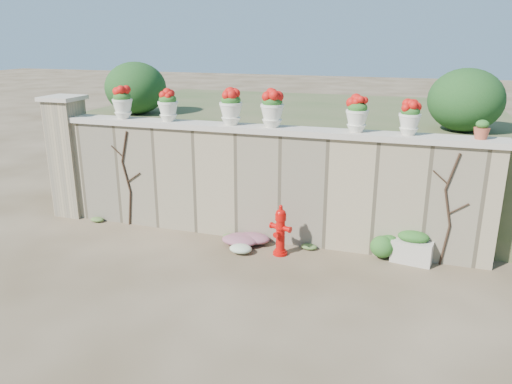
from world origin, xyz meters
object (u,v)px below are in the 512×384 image
(planter_box, at_px, (412,248))
(terracotta_pot, at_px, (482,130))
(urn_pot_0, at_px, (122,103))
(fire_hydrant, at_px, (280,230))

(planter_box, xyz_separation_m, terracotta_pot, (0.84, 0.25, 1.98))
(terracotta_pot, bearing_deg, urn_pot_0, 180.00)
(terracotta_pot, bearing_deg, fire_hydrant, -167.63)
(planter_box, bearing_deg, terracotta_pot, 25.48)
(planter_box, xyz_separation_m, urn_pot_0, (-5.52, 0.25, 2.14))
(planter_box, relative_size, terracotta_pot, 2.44)
(planter_box, bearing_deg, fire_hydrant, -160.36)
(fire_hydrant, distance_m, terracotta_pot, 3.57)
(planter_box, height_order, urn_pot_0, urn_pot_0)
(fire_hydrant, relative_size, terracotta_pot, 3.11)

